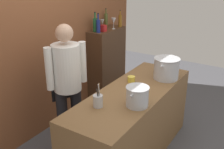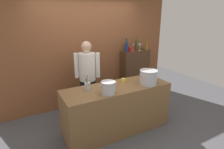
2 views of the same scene
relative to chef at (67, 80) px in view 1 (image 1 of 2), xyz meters
name	(u,v)px [view 1 (image 1 of 2)]	position (x,y,z in m)	size (l,w,h in m)	color
brick_back_panel	(43,27)	(0.27, 0.63, 0.54)	(4.40, 0.10, 3.00)	brown
prep_counter	(132,124)	(0.27, -0.77, -0.51)	(2.03, 0.70, 0.90)	brown
bar_cabinet	(107,64)	(1.52, 0.42, -0.33)	(0.76, 0.32, 1.27)	#472D1C
chef	(67,80)	(0.00, 0.00, 0.00)	(0.49, 0.40, 1.66)	black
stockpot_large	(166,68)	(0.85, -0.95, 0.07)	(0.39, 0.33, 0.28)	#B7BABF
stockpot_small	(137,96)	(-0.01, -0.97, 0.04)	(0.31, 0.25, 0.22)	#B7BABF
utensil_crock	(98,101)	(-0.25, -0.64, 0.01)	(0.10, 0.10, 0.28)	#B7BABF
butter_jar	(131,79)	(0.51, -0.62, -0.03)	(0.09, 0.09, 0.07)	yellow
wine_bottle_cobalt	(98,26)	(1.22, 0.38, 0.42)	(0.06, 0.06, 0.31)	navy
wine_bottle_olive	(106,20)	(1.63, 0.51, 0.43)	(0.06, 0.06, 0.32)	#475123
wine_bottle_amber	(120,20)	(1.81, 0.33, 0.42)	(0.06, 0.06, 0.29)	#8C5919
wine_bottle_green	(95,24)	(1.26, 0.47, 0.42)	(0.08, 0.08, 0.32)	#1E592D
wine_glass_short	(102,22)	(1.50, 0.50, 0.42)	(0.07, 0.07, 0.16)	silver
wine_glass_wide	(114,21)	(1.58, 0.32, 0.44)	(0.08, 0.08, 0.19)	silver
spice_tin_red	(103,28)	(1.33, 0.36, 0.36)	(0.09, 0.09, 0.11)	red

